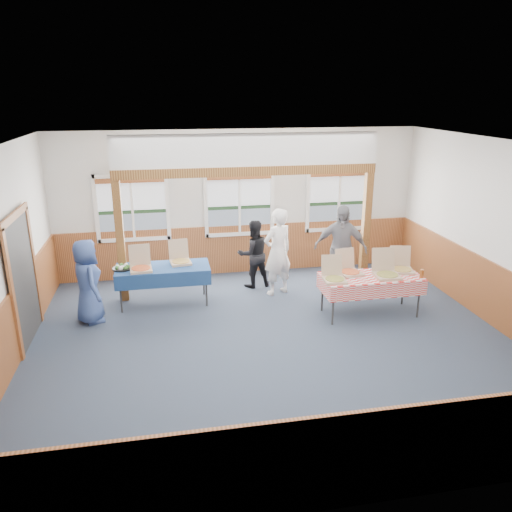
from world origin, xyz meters
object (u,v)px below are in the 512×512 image
Objects in this scene: table_left at (163,270)px; person_grey at (340,249)px; table_right at (371,279)px; woman_black at (253,254)px; man_blue at (88,281)px; woman_white at (278,252)px.

table_left is 1.06× the size of person_grey.
person_grey reaches higher than table_right.
woman_black is 0.79× the size of person_grey.
man_blue reaches higher than woman_black.
woman_black is (-1.85, 1.79, 0.02)m from table_right.
woman_white is (-1.45, 1.29, 0.19)m from table_right.
table_left is 1.35× the size of woman_black.
woman_white reaches higher than table_left.
person_grey is (4.87, 0.55, 0.15)m from man_blue.
person_grey is at bearing 86.62° from table_right.
table_right is at bearing -118.53° from man_blue.
man_blue is (-3.19, -1.14, 0.05)m from woman_black.
woman_white reaches higher than table_right.
woman_black is at bearing 124.60° from table_right.
woman_black is at bearing -91.52° from man_blue.
table_right is (3.73, -1.22, 0.00)m from table_left.
person_grey is (1.29, -0.10, 0.02)m from woman_white.
man_blue reaches higher than table_left.
table_left is 1.96m from woman_black.
table_left is 3.57m from person_grey.
table_right is 1.08× the size of woman_white.
person_grey is at bearing -104.80° from man_blue.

